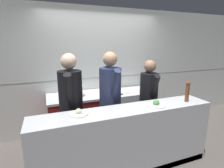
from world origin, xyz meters
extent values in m
plane|color=#4C4742|center=(0.00, 0.00, 0.00)|extent=(14.00, 14.00, 0.00)
cube|color=silver|center=(0.00, 1.34, 1.30)|extent=(8.00, 0.06, 2.60)
cube|color=gray|center=(0.00, 1.31, 1.15)|extent=(8.00, 0.00, 0.01)
cube|color=maroon|center=(-0.60, 0.94, 0.43)|extent=(1.15, 0.70, 0.86)
cube|color=#B7BABF|center=(-0.60, 0.94, 0.88)|extent=(1.17, 0.71, 0.04)
cube|color=#B7BABF|center=(-0.60, 0.60, 0.50)|extent=(1.03, 0.03, 0.10)
cube|color=#B7BABF|center=(0.48, 0.94, 0.44)|extent=(0.91, 0.65, 0.88)
cube|color=black|center=(0.48, 0.63, 0.05)|extent=(0.89, 0.04, 0.10)
cube|color=#B7BABF|center=(-0.12, -0.21, 0.49)|extent=(2.64, 0.45, 0.98)
cylinder|color=beige|center=(-0.65, 0.89, 1.01)|extent=(0.24, 0.24, 0.21)
cylinder|color=beige|center=(-0.65, 0.89, 1.11)|extent=(0.26, 0.26, 0.01)
cube|color=#B7BABF|center=(0.34, 0.81, 0.88)|extent=(0.23, 0.13, 0.01)
cube|color=black|center=(0.19, 0.74, 0.89)|extent=(0.11, 0.07, 0.02)
cylinder|color=white|center=(-0.80, -0.15, 0.99)|extent=(0.25, 0.25, 0.02)
sphere|color=beige|center=(-0.80, -0.15, 1.02)|extent=(0.09, 0.09, 0.09)
cylinder|color=white|center=(0.33, -0.24, 0.99)|extent=(0.28, 0.28, 0.02)
sphere|color=#4C8C47|center=(0.33, -0.24, 1.02)|extent=(0.10, 0.10, 0.10)
cylinder|color=brown|center=(0.89, -0.25, 1.11)|extent=(0.06, 0.06, 0.27)
sphere|color=brown|center=(0.89, -0.25, 1.27)|extent=(0.07, 0.07, 0.07)
cube|color=black|center=(-0.83, 0.31, 0.41)|extent=(0.33, 0.25, 0.81)
cylinder|color=black|center=(-0.83, 0.31, 1.15)|extent=(0.42, 0.42, 0.67)
sphere|color=beige|center=(-0.83, 0.31, 1.62)|extent=(0.23, 0.23, 0.23)
cylinder|color=black|center=(-0.78, 0.51, 1.23)|extent=(0.17, 0.35, 0.56)
cylinder|color=black|center=(-0.87, 0.10, 1.23)|extent=(0.17, 0.35, 0.56)
cube|color=black|center=(-0.19, 0.32, 0.41)|extent=(0.31, 0.20, 0.82)
cylinder|color=#262D4C|center=(-0.19, 0.32, 1.16)|extent=(0.36, 0.36, 0.68)
sphere|color=tan|center=(-0.19, 0.32, 1.63)|extent=(0.23, 0.23, 0.23)
cylinder|color=#262D4C|center=(-0.18, 0.53, 1.24)|extent=(0.11, 0.34, 0.57)
cylinder|color=#262D4C|center=(-0.19, 0.11, 1.24)|extent=(0.11, 0.34, 0.57)
cube|color=black|center=(0.56, 0.32, 0.37)|extent=(0.30, 0.22, 0.75)
cylinder|color=black|center=(0.56, 0.32, 1.05)|extent=(0.37, 0.37, 0.62)
sphere|color=#8C664C|center=(0.56, 0.32, 1.49)|extent=(0.21, 0.21, 0.21)
cylinder|color=black|center=(0.59, 0.51, 1.13)|extent=(0.14, 0.32, 0.52)
cylinder|color=black|center=(0.53, 0.13, 1.13)|extent=(0.14, 0.32, 0.52)
camera|label=1|loc=(-1.15, -2.27, 1.89)|focal=28.00mm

